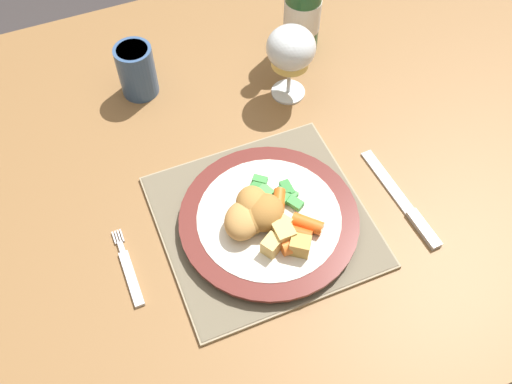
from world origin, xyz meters
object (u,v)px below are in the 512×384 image
object	(u,v)px
dinner_plate	(269,220)
drinking_cup	(136,70)
fork	(130,272)
wine_glass	(291,51)
dining_table	(233,193)
table_knife	(406,206)
bottle	(303,3)

from	to	relation	value
dinner_plate	drinking_cup	bearing A→B (deg)	106.06
fork	drinking_cup	world-z (taller)	drinking_cup
wine_glass	fork	bearing A→B (deg)	-146.16
dining_table	wine_glass	bearing A→B (deg)	36.09
table_knife	drinking_cup	xyz separation A→B (m)	(-0.31, 0.40, 0.05)
table_knife	drinking_cup	world-z (taller)	drinking_cup
bottle	drinking_cup	distance (m)	0.32
table_knife	fork	bearing A→B (deg)	172.90
fork	bottle	world-z (taller)	bottle
dinner_plate	bottle	world-z (taller)	bottle
bottle	dining_table	bearing A→B (deg)	-136.31
dining_table	table_knife	world-z (taller)	table_knife
bottle	drinking_cup	size ratio (longest dim) A/B	2.70
dinner_plate	wine_glass	xyz separation A→B (m)	(0.14, 0.24, 0.08)
dinner_plate	wine_glass	bearing A→B (deg)	59.74
dinner_plate	table_knife	size ratio (longest dim) A/B	1.34
dining_table	dinner_plate	bearing A→B (deg)	-85.84
drinking_cup	bottle	bearing A→B (deg)	-1.05
dinner_plate	bottle	size ratio (longest dim) A/B	1.04
table_knife	dining_table	bearing A→B (deg)	140.24
dining_table	drinking_cup	world-z (taller)	drinking_cup
wine_glass	bottle	bearing A→B (deg)	55.41
table_knife	wine_glass	xyz separation A→B (m)	(-0.07, 0.29, 0.09)
fork	table_knife	size ratio (longest dim) A/B	0.65
dinner_plate	drinking_cup	distance (m)	0.36
table_knife	bottle	bearing A→B (deg)	89.85
drinking_cup	fork	bearing A→B (deg)	-108.49
dinner_plate	wine_glass	size ratio (longest dim) A/B	1.91
dinner_plate	wine_glass	distance (m)	0.29
dining_table	wine_glass	xyz separation A→B (m)	(0.15, 0.11, 0.18)
dining_table	fork	xyz separation A→B (m)	(-0.21, -0.13, 0.09)
dining_table	table_knife	xyz separation A→B (m)	(0.22, -0.18, 0.09)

